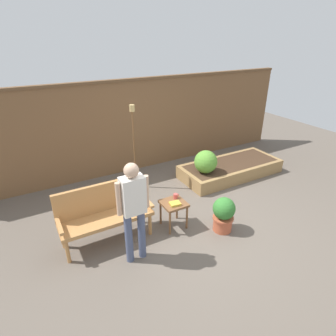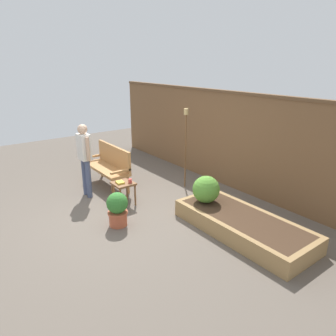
{
  "view_description": "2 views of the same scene",
  "coord_description": "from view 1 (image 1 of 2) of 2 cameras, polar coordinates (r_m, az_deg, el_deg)",
  "views": [
    {
      "loc": [
        -2.42,
        -3.31,
        3.04
      ],
      "look_at": [
        -0.14,
        0.76,
        0.8
      ],
      "focal_mm": 30.01,
      "sensor_mm": 36.0,
      "label": 1
    },
    {
      "loc": [
        4.76,
        -2.63,
        2.76
      ],
      "look_at": [
        0.38,
        0.65,
        0.89
      ],
      "focal_mm": 33.44,
      "sensor_mm": 36.0,
      "label": 2
    }
  ],
  "objects": [
    {
      "name": "ground_plane",
      "position": [
        5.1,
        5.66,
        -10.99
      ],
      "size": [
        14.0,
        14.0,
        0.0
      ],
      "primitive_type": "plane",
      "color": "#60564C"
    },
    {
      "name": "fence_back",
      "position": [
        6.68,
        -6.72,
        8.57
      ],
      "size": [
        8.4,
        0.14,
        2.16
      ],
      "color": "brown",
      "rests_on": "ground_plane"
    },
    {
      "name": "garden_bench",
      "position": [
        4.56,
        -12.9,
        -8.2
      ],
      "size": [
        1.44,
        0.48,
        0.94
      ],
      "color": "#B77F47",
      "rests_on": "ground_plane"
    },
    {
      "name": "side_table",
      "position": [
        4.78,
        1.16,
        -7.85
      ],
      "size": [
        0.4,
        0.4,
        0.48
      ],
      "color": "brown",
      "rests_on": "ground_plane"
    },
    {
      "name": "cup_on_table",
      "position": [
        4.83,
        1.57,
        -5.72
      ],
      "size": [
        0.11,
        0.07,
        0.08
      ],
      "color": "#CC4C47",
      "rests_on": "side_table"
    },
    {
      "name": "book_on_table",
      "position": [
        4.67,
        1.44,
        -7.24
      ],
      "size": [
        0.19,
        0.17,
        0.04
      ],
      "primitive_type": "cube",
      "rotation": [
        0.0,
        0.0,
        -0.15
      ],
      "color": "gold",
      "rests_on": "side_table"
    },
    {
      "name": "potted_boxwood",
      "position": [
        4.82,
        11.22,
        -9.05
      ],
      "size": [
        0.37,
        0.37,
        0.62
      ],
      "color": "#B75638",
      "rests_on": "ground_plane"
    },
    {
      "name": "raised_planter_bed",
      "position": [
        6.78,
        12.54,
        -0.16
      ],
      "size": [
        2.4,
        1.0,
        0.3
      ],
      "color": "#997547",
      "rests_on": "ground_plane"
    },
    {
      "name": "shrub_near_bench",
      "position": [
        6.08,
        7.67,
        1.27
      ],
      "size": [
        0.5,
        0.5,
        0.5
      ],
      "color": "brown",
      "rests_on": "raised_planter_bed"
    },
    {
      "name": "tiki_torch",
      "position": [
        5.72,
        -7.05,
        7.0
      ],
      "size": [
        0.1,
        0.1,
        1.8
      ],
      "color": "brown",
      "rests_on": "ground_plane"
    },
    {
      "name": "person_by_bench",
      "position": [
        3.87,
        -7.04,
        -7.51
      ],
      "size": [
        0.47,
        0.2,
        1.56
      ],
      "color": "#475170",
      "rests_on": "ground_plane"
    }
  ]
}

